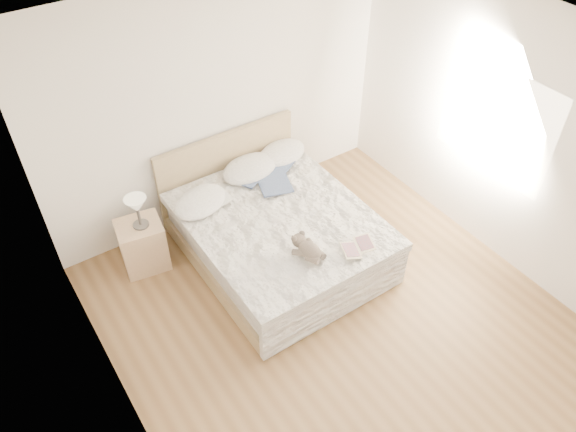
# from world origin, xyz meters

# --- Properties ---
(floor) EXTENTS (4.00, 4.50, 0.00)m
(floor) POSITION_xyz_m (0.00, 0.00, 0.00)
(floor) COLOR brown
(floor) RESTS_ON ground
(ceiling) EXTENTS (4.00, 4.50, 0.00)m
(ceiling) POSITION_xyz_m (0.00, 0.00, 2.70)
(ceiling) COLOR white
(ceiling) RESTS_ON ground
(wall_back) EXTENTS (4.00, 0.02, 2.70)m
(wall_back) POSITION_xyz_m (0.00, 2.25, 1.35)
(wall_back) COLOR white
(wall_back) RESTS_ON ground
(wall_left) EXTENTS (0.02, 4.50, 2.70)m
(wall_left) POSITION_xyz_m (-2.00, 0.00, 1.35)
(wall_left) COLOR white
(wall_left) RESTS_ON ground
(wall_right) EXTENTS (0.02, 4.50, 2.70)m
(wall_right) POSITION_xyz_m (2.00, 0.00, 1.35)
(wall_right) COLOR white
(wall_right) RESTS_ON ground
(window) EXTENTS (0.02, 1.30, 1.10)m
(window) POSITION_xyz_m (1.99, 0.30, 1.45)
(window) COLOR white
(window) RESTS_ON wall_right
(bed) EXTENTS (1.72, 2.14, 1.00)m
(bed) POSITION_xyz_m (0.00, 1.19, 0.31)
(bed) COLOR tan
(bed) RESTS_ON floor
(nightstand) EXTENTS (0.51, 0.47, 0.56)m
(nightstand) POSITION_xyz_m (-1.23, 1.83, 0.28)
(nightstand) COLOR tan
(nightstand) RESTS_ON floor
(table_lamp) EXTENTS (0.28, 0.28, 0.35)m
(table_lamp) POSITION_xyz_m (-1.20, 1.81, 0.81)
(table_lamp) COLOR #4D4843
(table_lamp) RESTS_ON nightstand
(pillow_left) EXTENTS (0.72, 0.62, 0.18)m
(pillow_left) POSITION_xyz_m (-0.58, 1.72, 0.64)
(pillow_left) COLOR white
(pillow_left) RESTS_ON bed
(pillow_middle) EXTENTS (0.73, 0.56, 0.20)m
(pillow_middle) POSITION_xyz_m (0.14, 1.92, 0.64)
(pillow_middle) COLOR white
(pillow_middle) RESTS_ON bed
(pillow_right) EXTENTS (0.69, 0.55, 0.18)m
(pillow_right) POSITION_xyz_m (0.60, 1.97, 0.64)
(pillow_right) COLOR white
(pillow_right) RESTS_ON bed
(blouse) EXTENTS (0.66, 0.69, 0.02)m
(blouse) POSITION_xyz_m (0.24, 1.60, 0.63)
(blouse) COLOR navy
(blouse) RESTS_ON bed
(photo_book) EXTENTS (0.31, 0.21, 0.02)m
(photo_book) POSITION_xyz_m (-0.42, 1.65, 0.63)
(photo_book) COLOR white
(photo_book) RESTS_ON bed
(childrens_book) EXTENTS (0.40, 0.33, 0.02)m
(childrens_book) POSITION_xyz_m (0.36, 0.31, 0.63)
(childrens_book) COLOR #F2E5BF
(childrens_book) RESTS_ON bed
(teddy_bear) EXTENTS (0.29, 0.36, 0.17)m
(teddy_bear) POSITION_xyz_m (-0.09, 0.46, 0.65)
(teddy_bear) COLOR brown
(teddy_bear) RESTS_ON bed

